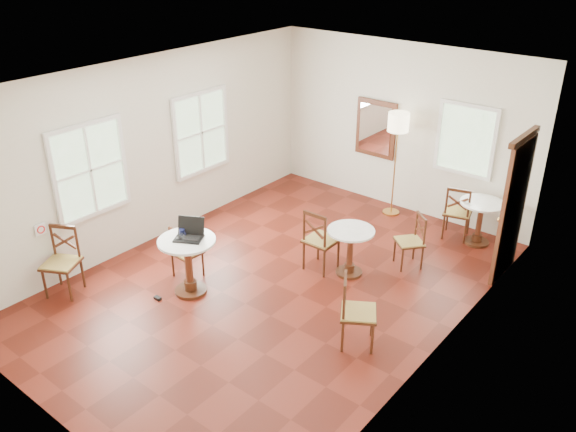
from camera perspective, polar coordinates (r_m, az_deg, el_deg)
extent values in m
plane|color=#5D1A0F|center=(8.77, -1.24, -6.55)|extent=(7.00, 7.00, 0.00)
cube|color=silver|center=(10.79, 10.85, 8.28)|extent=(5.00, 0.02, 3.00)
cube|color=silver|center=(6.15, -23.07, -8.08)|extent=(5.00, 0.02, 3.00)
cube|color=silver|center=(9.75, -12.72, 6.14)|extent=(0.02, 7.00, 3.00)
cube|color=silver|center=(6.88, 14.82, -2.94)|extent=(0.02, 7.00, 3.00)
cube|color=white|center=(7.57, -1.46, 12.88)|extent=(5.00, 7.00, 0.02)
cube|color=#5B2E1A|center=(9.13, 20.75, 0.53)|extent=(0.06, 0.90, 2.10)
cube|color=#412010|center=(8.74, 21.77, 7.07)|extent=(0.08, 1.02, 0.08)
sphere|color=#BF8C3F|center=(8.88, 19.64, -0.35)|extent=(0.07, 0.07, 0.07)
cube|color=#542716|center=(11.02, 8.42, 8.29)|extent=(0.80, 0.05, 1.05)
cube|color=white|center=(10.99, 8.34, 8.26)|extent=(0.64, 0.02, 0.88)
cube|color=white|center=(8.90, -22.66, -1.19)|extent=(0.02, 0.16, 0.16)
torus|color=red|center=(8.89, -22.61, -1.22)|extent=(0.02, 0.12, 0.12)
cube|color=white|center=(9.07, -18.47, 4.20)|extent=(0.06, 1.22, 1.42)
cube|color=white|center=(10.32, -8.34, 7.93)|extent=(0.06, 1.22, 1.42)
cube|color=white|center=(10.27, 16.67, 7.01)|extent=(1.02, 0.06, 1.22)
cylinder|color=#412010|center=(8.70, -9.30, -7.04)|extent=(0.46, 0.46, 0.05)
cylinder|color=#412010|center=(8.65, -9.34, -6.54)|extent=(0.18, 0.18, 0.14)
cylinder|color=#542716|center=(8.47, -9.51, -4.57)|extent=(0.10, 0.10, 0.69)
cylinder|color=#412010|center=(8.31, -9.67, -2.67)|extent=(0.16, 0.16, 0.07)
cylinder|color=white|center=(8.29, -9.70, -2.36)|extent=(0.80, 0.80, 0.03)
cylinder|color=#412010|center=(9.06, 5.86, -5.37)|extent=(0.40, 0.40, 0.04)
cylinder|color=#412010|center=(9.02, 5.88, -4.94)|extent=(0.16, 0.16, 0.12)
cylinder|color=#542716|center=(8.87, 5.97, -3.28)|extent=(0.09, 0.09, 0.60)
cylinder|color=#412010|center=(8.73, 6.06, -1.68)|extent=(0.14, 0.14, 0.06)
cylinder|color=white|center=(8.71, 6.07, -1.42)|extent=(0.70, 0.70, 0.03)
cylinder|color=#412010|center=(10.31, 17.60, -2.38)|extent=(0.40, 0.40, 0.04)
cylinder|color=#412010|center=(10.28, 17.66, -1.98)|extent=(0.16, 0.16, 0.12)
cylinder|color=#542716|center=(10.14, 17.89, -0.48)|extent=(0.09, 0.09, 0.60)
cylinder|color=#412010|center=(10.02, 18.11, 0.96)|extent=(0.14, 0.14, 0.06)
cylinder|color=white|center=(10.01, 18.15, 1.20)|extent=(0.71, 0.71, 0.03)
cylinder|color=#412010|center=(8.96, -8.16, -4.57)|extent=(0.03, 0.03, 0.39)
cylinder|color=#412010|center=(8.80, -9.72, -5.33)|extent=(0.03, 0.03, 0.39)
cylinder|color=#412010|center=(9.18, -9.44, -3.87)|extent=(0.03, 0.03, 0.39)
cylinder|color=#412010|center=(9.02, -10.99, -4.60)|extent=(0.03, 0.03, 0.39)
cube|color=#412010|center=(8.89, -9.67, -3.47)|extent=(0.41, 0.41, 0.03)
cube|color=olive|center=(8.88, -9.68, -3.40)|extent=(0.39, 0.39, 0.04)
cylinder|color=#412010|center=(8.59, -9.93, -2.97)|extent=(0.03, 0.03, 0.44)
cylinder|color=#412010|center=(8.81, -11.21, -2.28)|extent=(0.03, 0.03, 0.44)
cube|color=#412010|center=(8.61, -10.69, -1.45)|extent=(0.33, 0.05, 0.04)
cube|color=#542716|center=(8.70, -10.59, -2.57)|extent=(0.28, 0.04, 0.19)
cube|color=#542716|center=(8.70, -10.59, -2.57)|extent=(0.28, 0.04, 0.19)
cylinder|color=#412010|center=(9.00, -22.31, -6.08)|extent=(0.04, 0.04, 0.47)
cylinder|color=#412010|center=(9.26, -21.13, -4.89)|extent=(0.04, 0.04, 0.47)
cylinder|color=#412010|center=(8.81, -20.23, -6.41)|extent=(0.04, 0.04, 0.47)
cylinder|color=#412010|center=(9.08, -19.10, -5.19)|extent=(0.04, 0.04, 0.47)
cube|color=#412010|center=(8.92, -20.94, -4.33)|extent=(0.62, 0.62, 0.03)
cube|color=olive|center=(8.91, -20.95, -4.24)|extent=(0.59, 0.59, 0.04)
cylinder|color=#412010|center=(9.03, -21.63, -2.21)|extent=(0.04, 0.04, 0.52)
cylinder|color=#412010|center=(8.84, -19.56, -2.45)|extent=(0.04, 0.04, 0.52)
cube|color=#412010|center=(8.83, -20.85, -0.97)|extent=(0.37, 0.22, 0.05)
cube|color=#542716|center=(8.93, -20.62, -2.27)|extent=(0.31, 0.18, 0.23)
cube|color=#542716|center=(8.93, -20.62, -2.27)|extent=(0.31, 0.18, 0.23)
cylinder|color=#412010|center=(9.10, 4.84, -3.60)|extent=(0.04, 0.04, 0.47)
cylinder|color=#412010|center=(8.82, 3.48, -4.57)|extent=(0.04, 0.04, 0.47)
cylinder|color=#412010|center=(9.28, 2.91, -2.89)|extent=(0.04, 0.04, 0.47)
cylinder|color=#412010|center=(9.01, 1.52, -3.81)|extent=(0.04, 0.04, 0.47)
cube|color=#412010|center=(8.93, 3.23, -2.37)|extent=(0.47, 0.47, 0.03)
cube|color=olive|center=(8.93, 3.23, -2.28)|extent=(0.45, 0.45, 0.04)
cylinder|color=#412010|center=(8.58, 3.57, -1.72)|extent=(0.04, 0.04, 0.52)
cylinder|color=#412010|center=(8.77, 1.55, -1.00)|extent=(0.04, 0.04, 0.52)
cube|color=#412010|center=(8.57, 2.58, 0.07)|extent=(0.40, 0.04, 0.05)
cube|color=#542716|center=(8.67, 2.55, -1.30)|extent=(0.34, 0.03, 0.23)
cube|color=#542716|center=(8.67, 2.55, -1.30)|extent=(0.34, 0.03, 0.23)
cylinder|color=#412010|center=(7.43, 8.09, -11.58)|extent=(0.04, 0.04, 0.45)
cylinder|color=#412010|center=(7.42, 5.24, -11.44)|extent=(0.04, 0.04, 0.45)
cylinder|color=#412010|center=(7.72, 8.06, -9.94)|extent=(0.04, 0.04, 0.45)
cylinder|color=#412010|center=(7.71, 5.34, -9.80)|extent=(0.04, 0.04, 0.45)
cube|color=#412010|center=(7.43, 6.78, -9.26)|extent=(0.61, 0.61, 0.03)
cube|color=olive|center=(7.43, 6.78, -9.16)|extent=(0.58, 0.58, 0.04)
cylinder|color=#412010|center=(7.14, 5.40, -8.42)|extent=(0.04, 0.04, 0.50)
cylinder|color=#412010|center=(7.44, 5.50, -6.84)|extent=(0.04, 0.04, 0.50)
cube|color=#412010|center=(7.17, 5.53, -6.08)|extent=(0.23, 0.34, 0.05)
cube|color=#542716|center=(7.29, 5.45, -7.54)|extent=(0.19, 0.29, 0.22)
cube|color=#542716|center=(7.29, 5.45, -7.54)|extent=(0.19, 0.29, 0.22)
cylinder|color=#412010|center=(10.47, 16.93, -0.57)|extent=(0.04, 0.04, 0.45)
cylinder|color=#412010|center=(10.15, 16.63, -1.41)|extent=(0.04, 0.04, 0.45)
cylinder|color=#412010|center=(10.51, 15.03, -0.22)|extent=(0.04, 0.04, 0.45)
cylinder|color=#412010|center=(10.19, 14.67, -1.04)|extent=(0.04, 0.04, 0.45)
cube|color=#412010|center=(10.23, 15.97, 0.33)|extent=(0.53, 0.53, 0.03)
cube|color=olive|center=(10.22, 15.98, 0.41)|extent=(0.51, 0.51, 0.04)
cylinder|color=#412010|center=(9.95, 16.97, 0.99)|extent=(0.04, 0.04, 0.49)
cylinder|color=#412010|center=(9.99, 14.97, 1.36)|extent=(0.04, 0.04, 0.49)
cube|color=#412010|center=(9.88, 16.13, 2.37)|extent=(0.37, 0.13, 0.05)
cube|color=#542716|center=(9.96, 15.97, 1.22)|extent=(0.32, 0.11, 0.22)
cube|color=#542716|center=(9.96, 15.97, 1.22)|extent=(0.32, 0.11, 0.22)
cylinder|color=#412010|center=(9.38, 10.18, -3.22)|extent=(0.03, 0.03, 0.40)
cylinder|color=#412010|center=(9.49, 11.98, -3.01)|extent=(0.03, 0.03, 0.40)
cylinder|color=#412010|center=(9.13, 10.89, -4.18)|extent=(0.03, 0.03, 0.40)
cylinder|color=#412010|center=(9.24, 12.73, -3.95)|extent=(0.03, 0.03, 0.40)
cube|color=#412010|center=(9.21, 11.56, -2.49)|extent=(0.55, 0.55, 0.03)
cube|color=olive|center=(9.21, 11.57, -2.41)|extent=(0.52, 0.52, 0.04)
cylinder|color=#412010|center=(9.30, 12.22, -0.75)|extent=(0.03, 0.03, 0.44)
cylinder|color=#412010|center=(9.04, 12.99, -1.65)|extent=(0.03, 0.03, 0.44)
cube|color=#412010|center=(9.08, 12.72, -0.06)|extent=(0.28, 0.24, 0.04)
cube|color=#542716|center=(9.17, 12.60, -1.15)|extent=(0.24, 0.20, 0.19)
cube|color=#542716|center=(9.17, 12.60, -1.15)|extent=(0.24, 0.20, 0.19)
cylinder|color=#BF8C3F|center=(11.00, 9.84, 0.37)|extent=(0.30, 0.30, 0.03)
cylinder|color=#BF8C3F|center=(10.66, 10.18, 4.45)|extent=(0.03, 0.03, 1.72)
cylinder|color=beige|center=(10.38, 10.56, 8.86)|extent=(0.37, 0.37, 0.32)
cube|color=black|center=(8.28, -9.51, -2.13)|extent=(0.46, 0.42, 0.02)
cube|color=black|center=(8.28, -9.51, -2.05)|extent=(0.35, 0.29, 0.00)
cube|color=black|center=(8.34, -9.27, -0.90)|extent=(0.37, 0.25, 0.26)
cube|color=silver|center=(8.34, -9.27, -0.90)|extent=(0.32, 0.21, 0.21)
ellipsoid|color=black|center=(8.28, -10.37, -2.14)|extent=(0.12, 0.09, 0.04)
cylinder|color=#0F1334|center=(8.38, -10.14, -1.55)|extent=(0.08, 0.08, 0.09)
torus|color=#0F1334|center=(8.35, -9.92, -1.65)|extent=(0.07, 0.01, 0.07)
cylinder|color=white|center=(8.25, -10.15, -2.01)|extent=(0.06, 0.06, 0.10)
cube|color=black|center=(8.62, -12.40, -7.71)|extent=(0.10, 0.06, 0.04)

